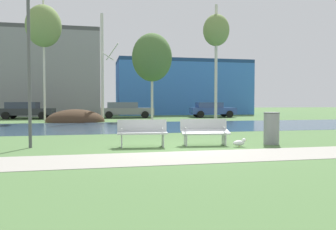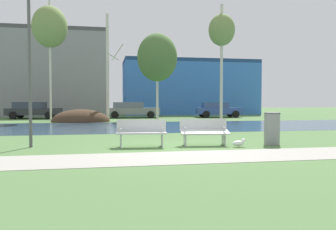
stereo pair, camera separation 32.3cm
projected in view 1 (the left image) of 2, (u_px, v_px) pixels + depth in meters
ground_plane at (138, 126)px, 20.19m from camera, size 120.00×120.00×0.00m
paved_path_strip at (193, 157)px, 8.72m from camera, size 60.00×2.00×0.01m
river_band at (140, 126)px, 19.57m from camera, size 80.00×8.73×0.01m
soil_mound at (76, 122)px, 24.07m from camera, size 4.18×2.77×1.84m
bench_left at (142, 132)px, 10.67m from camera, size 1.64×0.70×0.87m
bench_right at (205, 131)px, 11.12m from camera, size 1.64×0.70×0.87m
trash_bin at (271, 128)px, 11.36m from camera, size 0.54×0.54×1.09m
seagull at (239, 143)px, 10.72m from camera, size 0.48×0.18×0.27m
streetlamp at (28, 26)px, 10.34m from camera, size 0.32×0.32×5.74m
birch_far_left at (44, 26)px, 24.72m from camera, size 2.59×2.59×9.09m
birch_left at (103, 67)px, 25.41m from camera, size 1.38×2.08×8.16m
birch_center_left at (152, 58)px, 26.67m from camera, size 3.20×3.20×6.94m
birch_center at (216, 32)px, 27.02m from camera, size 2.13×2.13×9.32m
parked_van_nearest_dark at (26, 110)px, 28.41m from camera, size 4.55×2.33×1.43m
parked_sedan_second_grey at (126, 110)px, 30.10m from camera, size 4.92×2.31×1.42m
parked_hatch_third_blue at (212, 109)px, 31.29m from camera, size 4.28×2.37×1.40m
building_grey_warehouse at (26, 74)px, 35.97m from camera, size 15.66×8.70×8.94m
building_blue_store at (182, 88)px, 39.72m from camera, size 15.37×6.55×6.29m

